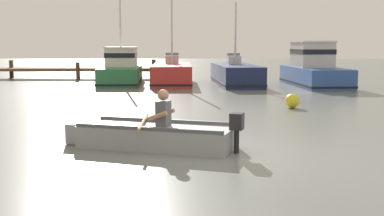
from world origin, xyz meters
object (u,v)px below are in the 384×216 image
(moored_boat_green, at_px, (121,70))
(mooring_buoy, at_px, (292,101))
(moored_boat_navy, at_px, (236,75))
(moored_boat_blue, at_px, (314,69))
(rowboat_with_person, at_px, (153,135))
(moored_boat_red, at_px, (172,74))

(moored_boat_green, distance_m, mooring_buoy, 12.13)
(moored_boat_green, distance_m, moored_boat_navy, 5.99)
(moored_boat_green, relative_size, moored_boat_blue, 0.96)
(rowboat_with_person, bearing_deg, moored_boat_green, 101.05)
(rowboat_with_person, relative_size, moored_boat_blue, 0.62)
(moored_boat_navy, distance_m, moored_boat_blue, 3.91)
(moored_boat_navy, height_order, moored_boat_blue, moored_boat_navy)
(moored_boat_green, distance_m, moored_boat_red, 2.71)
(moored_boat_green, height_order, moored_boat_blue, moored_boat_green)
(moored_boat_green, relative_size, moored_boat_red, 0.96)
(moored_boat_green, height_order, moored_boat_navy, moored_boat_green)
(moored_boat_red, bearing_deg, moored_boat_blue, -6.61)
(moored_boat_red, relative_size, moored_boat_navy, 0.93)
(rowboat_with_person, height_order, moored_boat_navy, moored_boat_navy)
(mooring_buoy, bearing_deg, moored_boat_blue, 72.75)
(rowboat_with_person, relative_size, moored_boat_red, 0.63)
(moored_boat_green, bearing_deg, moored_boat_navy, -4.73)
(moored_boat_green, height_order, moored_boat_red, moored_boat_red)
(moored_boat_red, relative_size, moored_boat_blue, 1.00)
(rowboat_with_person, xyz_separation_m, moored_boat_navy, (2.84, 15.54, 0.24))
(moored_boat_red, bearing_deg, moored_boat_green, 173.70)
(moored_boat_navy, distance_m, mooring_buoy, 9.39)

